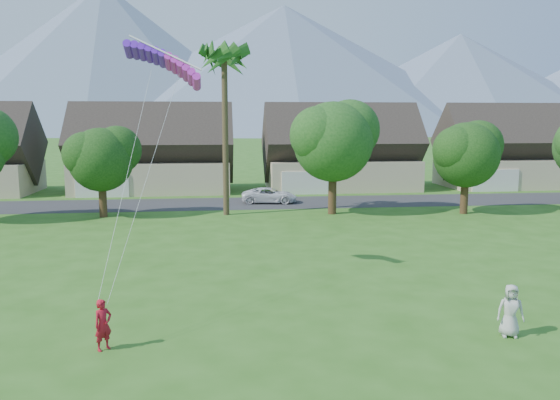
{
  "coord_description": "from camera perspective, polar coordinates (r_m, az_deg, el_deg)",
  "views": [
    {
      "loc": [
        -2.48,
        -12.19,
        7.1
      ],
      "look_at": [
        0.0,
        10.0,
        3.8
      ],
      "focal_mm": 35.0,
      "sensor_mm": 36.0,
      "label": 1
    }
  ],
  "objects": [
    {
      "name": "street",
      "position": [
        46.8,
        -3.27,
        -0.33
      ],
      "size": [
        90.0,
        7.0,
        0.01
      ],
      "primitive_type": "cube",
      "color": "#2D2D30",
      "rests_on": "ground"
    },
    {
      "name": "kite_flyer",
      "position": [
        18.15,
        -18.0,
        -12.29
      ],
      "size": [
        0.69,
        0.69,
        1.62
      ],
      "primitive_type": "imported",
      "rotation": [
        0.0,
        0.0,
        0.77
      ],
      "color": "#AD1323",
      "rests_on": "ground"
    },
    {
      "name": "watcher",
      "position": [
        19.8,
        22.94,
        -10.6
      ],
      "size": [
        0.98,
        0.77,
        1.76
      ],
      "primitive_type": "imported",
      "rotation": [
        0.0,
        0.0,
        -0.27
      ],
      "color": "#B2B2AE",
      "rests_on": "ground"
    },
    {
      "name": "parked_car",
      "position": [
        46.83,
        -1.1,
        0.5
      ],
      "size": [
        4.97,
        2.79,
        1.31
      ],
      "primitive_type": "imported",
      "rotation": [
        0.0,
        0.0,
        1.44
      ],
      "color": "white",
      "rests_on": "ground"
    },
    {
      "name": "mountain_ridge",
      "position": [
        273.38,
        -3.75,
        12.99
      ],
      "size": [
        540.0,
        240.0,
        70.0
      ],
      "color": "slate",
      "rests_on": "ground"
    },
    {
      "name": "houses_row",
      "position": [
        55.39,
        -3.3,
        4.6
      ],
      "size": [
        72.75,
        8.19,
        8.86
      ],
      "color": "beige",
      "rests_on": "ground"
    },
    {
      "name": "tree_row",
      "position": [
        40.19,
        -4.48,
        5.23
      ],
      "size": [
        62.27,
        6.67,
        8.45
      ],
      "color": "#47301C",
      "rests_on": "ground"
    },
    {
      "name": "fan_palm",
      "position": [
        40.97,
        -5.86,
        14.95
      ],
      "size": [
        3.0,
        3.0,
        13.8
      ],
      "color": "#4C3D26",
      "rests_on": "ground"
    },
    {
      "name": "parafoil_kite",
      "position": [
        24.05,
        -11.84,
        14.12
      ],
      "size": [
        3.57,
        1.29,
        0.5
      ],
      "rotation": [
        0.0,
        0.0,
        -0.18
      ],
      "color": "#631CD5",
      "rests_on": "ground"
    }
  ]
}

